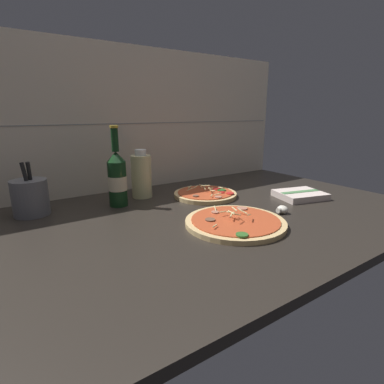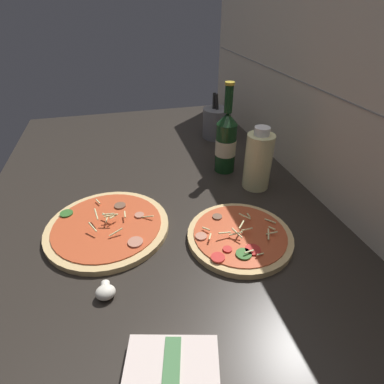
% 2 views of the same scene
% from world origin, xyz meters
% --- Properties ---
extents(counter_slab, '(1.60, 0.90, 0.03)m').
position_xyz_m(counter_slab, '(0.00, 0.00, 0.01)').
color(counter_slab, '#28231E').
rests_on(counter_slab, ground).
extents(tile_backsplash, '(1.60, 0.01, 0.60)m').
position_xyz_m(tile_backsplash, '(0.00, 0.45, 0.30)').
color(tile_backsplash, beige).
rests_on(tile_backsplash, ground).
extents(pizza_near, '(0.29, 0.29, 0.05)m').
position_xyz_m(pizza_near, '(0.08, -0.12, 0.03)').
color(pizza_near, tan).
rests_on(pizza_near, counter_slab).
extents(pizza_far, '(0.24, 0.24, 0.05)m').
position_xyz_m(pizza_far, '(0.19, 0.17, 0.03)').
color(pizza_far, tan).
rests_on(pizza_far, counter_slab).
extents(beer_bottle, '(0.06, 0.06, 0.28)m').
position_xyz_m(beer_bottle, '(-0.13, 0.25, 0.12)').
color(beer_bottle, '#143819').
rests_on(beer_bottle, counter_slab).
extents(oil_bottle, '(0.08, 0.08, 0.18)m').
position_xyz_m(oil_bottle, '(-0.02, 0.31, 0.11)').
color(oil_bottle, beige).
rests_on(oil_bottle, counter_slab).
extents(mushroom_left, '(0.04, 0.04, 0.03)m').
position_xyz_m(mushroom_left, '(0.28, -0.13, 0.04)').
color(mushroom_left, white).
rests_on(mushroom_left, counter_slab).
extents(utensil_crock, '(0.11, 0.11, 0.17)m').
position_xyz_m(utensil_crock, '(-0.40, 0.31, 0.08)').
color(utensil_crock, slate).
rests_on(utensil_crock, counter_slab).
extents(dish_towel, '(0.20, 0.18, 0.03)m').
position_xyz_m(dish_towel, '(0.48, -0.04, 0.04)').
color(dish_towel, beige).
rests_on(dish_towel, counter_slab).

